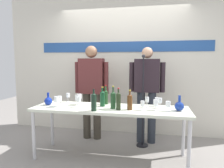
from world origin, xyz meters
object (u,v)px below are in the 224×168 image
Objects in this scene: microphone_stand at (143,116)px; wine_glass_right_4 at (160,101)px; wine_glass_left_3 at (68,95)px; wine_bottle_0 at (130,101)px; decanter_blue_right at (179,106)px; wine_glass_left_4 at (78,98)px; decanter_blue_left at (48,101)px; wine_bottle_3 at (102,98)px; wine_glass_left_0 at (60,99)px; wine_glass_left_5 at (79,97)px; wine_glass_right_0 at (142,104)px; wine_glass_right_3 at (156,103)px; wine_glass_left_2 at (79,100)px; wine_bottle_1 at (106,96)px; wine_bottle_4 at (113,99)px; presenter_right at (147,88)px; wine_bottle_5 at (94,101)px; wine_glass_left_1 at (56,99)px; presenter_left at (92,86)px; wine_glass_right_1 at (157,100)px; display_table at (110,112)px; wine_bottle_2 at (118,100)px; wine_glass_right_2 at (168,104)px; wine_glass_right_5 at (147,100)px.

wine_glass_right_4 is at bearing -57.83° from microphone_stand.
wine_bottle_0 is at bearing -18.54° from wine_glass_left_3.
decanter_blue_right is 1.51m from wine_glass_left_4.
decanter_blue_left is at bearing -175.52° from wine_glass_right_4.
wine_bottle_3 reaches higher than wine_glass_left_0.
wine_glass_right_4 is at bearing -1.82° from wine_glass_left_5.
wine_bottle_0 is 2.12× the size of wine_glass_right_0.
wine_bottle_0 is at bearing -174.44° from decanter_blue_right.
wine_bottle_3 is at bearing 172.54° from wine_glass_right_3.
wine_glass_left_3 is at bearing 133.53° from wine_glass_left_2.
wine_bottle_4 is (0.18, -0.30, 0.01)m from wine_bottle_1.
presenter_right is 5.58× the size of wine_bottle_5.
wine_glass_left_0 is (-0.60, 0.20, -0.02)m from wine_bottle_5.
wine_bottle_4 is 0.82m from microphone_stand.
presenter_left is at bearing 72.01° from wine_glass_left_1.
wine_glass_left_2 is 1.18m from wine_glass_right_1.
decanter_blue_left is 0.90m from presenter_left.
decanter_blue_left is at bearing -122.60° from presenter_left.
wine_glass_left_3 is at bearing 175.98° from wine_bottle_1.
wine_glass_left_2 is (0.04, -0.78, -0.12)m from presenter_left.
presenter_left is at bearing 87.23° from wine_glass_left_5.
presenter_left is 11.52× the size of wine_glass_right_4.
wine_bottle_3 is at bearing -92.99° from wine_bottle_1.
presenter_left is 0.64m from wine_bottle_1.
wine_glass_left_5 is (-1.04, -0.58, -0.09)m from presenter_right.
wine_bottle_3 is 0.32m from wine_bottle_5.
wine_bottle_3 is (0.37, -0.67, -0.10)m from presenter_left.
wine_glass_right_4 is (0.22, -0.61, -0.10)m from presenter_right.
wine_bottle_5 reaches higher than wine_bottle_0.
wine_glass_left_4 is at bearing 173.90° from display_table.
decanter_blue_left is at bearing 170.04° from wine_glass_left_0.
wine_glass_left_3 is (-0.93, 0.39, -0.03)m from wine_bottle_2.
wine_glass_right_3 reaches higher than display_table.
wine_bottle_0 is 0.53m from wine_bottle_1.
presenter_left is 0.79m from wine_glass_left_2.
wine_glass_right_5 reaches higher than wine_glass_right_2.
wine_glass_left_3 is 0.28m from wine_glass_left_5.
wine_glass_left_0 is 0.32m from wine_glass_left_5.
decanter_blue_right is at bearing 4.72° from wine_glass_right_3.
wine_bottle_5 is (-0.23, -0.19, 0.00)m from wine_bottle_4.
wine_bottle_2 reaches higher than wine_glass_left_2.
wine_bottle_0 is at bearing -18.30° from wine_bottle_3.
wine_glass_right_4 is at bearing 15.45° from wine_bottle_4.
wine_bottle_2 reaches higher than wine_glass_left_0.
wine_bottle_3 is at bearing -176.24° from wine_glass_right_4.
wine_bottle_5 is 0.97m from wine_glass_right_4.
wine_bottle_3 reaches higher than wine_glass_right_3.
display_table is 17.22× the size of wine_glass_right_1.
wine_glass_left_1 is (-0.85, -0.07, -0.02)m from wine_bottle_4.
wine_bottle_5 is 2.03× the size of wine_glass_right_3.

